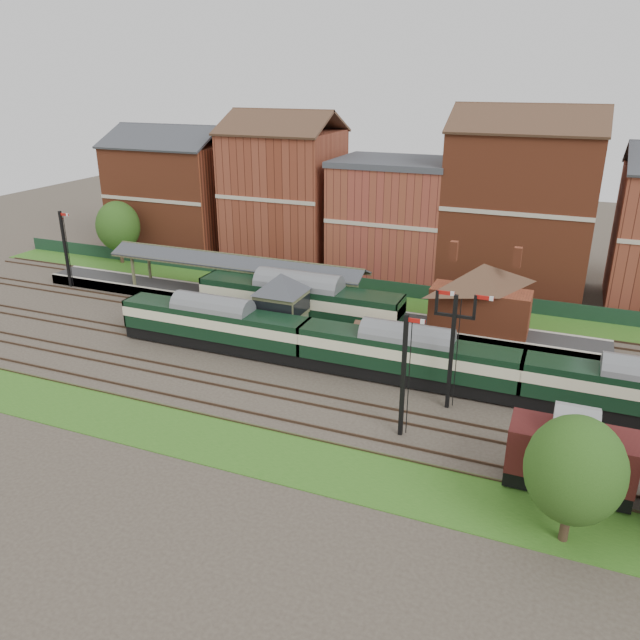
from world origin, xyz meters
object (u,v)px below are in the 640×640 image
at_px(dmu_train, 406,355).
at_px(platform_railcar, 299,302).
at_px(signal_box, 282,306).
at_px(semaphore_bracket, 453,344).

distance_m(dmu_train, platform_railcar, 13.03).
distance_m(signal_box, dmu_train, 11.90).
bearing_deg(signal_box, semaphore_bracket, -20.92).
distance_m(semaphore_bracket, platform_railcar, 17.57).
height_order(signal_box, semaphore_bracket, semaphore_bracket).
distance_m(signal_box, semaphore_bracket, 16.16).
height_order(dmu_train, platform_railcar, platform_railcar).
xyz_separation_m(signal_box, dmu_train, (11.40, -3.25, -1.02)).
height_order(semaphore_bracket, dmu_train, semaphore_bracket).
bearing_deg(dmu_train, semaphore_bracket, -34.49).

